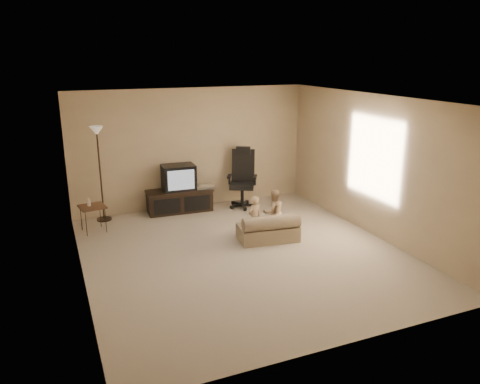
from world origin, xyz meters
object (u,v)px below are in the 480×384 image
object	(u,v)px
floor_lamp	(98,153)
child_sofa	(269,230)
toddler_right	(273,212)
office_chair	(243,186)
toddler_left	(254,217)
side_table	(92,207)
tv_stand	(180,192)

from	to	relation	value
floor_lamp	child_sofa	distance (m)	3.55
toddler_right	floor_lamp	bearing A→B (deg)	-31.70
office_chair	toddler_left	world-z (taller)	office_chair
office_chair	floor_lamp	bearing A→B (deg)	-156.85
floor_lamp	side_table	bearing A→B (deg)	-114.33
child_sofa	side_table	bearing A→B (deg)	156.70
office_chair	child_sofa	distance (m)	2.02
side_table	child_sofa	size ratio (longest dim) A/B	0.61
toddler_left	tv_stand	bearing A→B (deg)	-83.73
toddler_left	floor_lamp	bearing A→B (deg)	-56.89
side_table	child_sofa	world-z (taller)	side_table
side_table	floor_lamp	bearing A→B (deg)	65.67
tv_stand	toddler_left	xyz separation A→B (m)	(0.81, -1.96, -0.02)
office_chair	tv_stand	bearing A→B (deg)	-159.82
tv_stand	toddler_right	world-z (taller)	tv_stand
side_table	toddler_right	bearing A→B (deg)	-25.46
floor_lamp	child_sofa	xyz separation A→B (m)	(2.53, -2.21, -1.15)
office_chair	floor_lamp	world-z (taller)	floor_lamp
child_sofa	toddler_left	world-z (taller)	toddler_left
tv_stand	child_sofa	bearing A→B (deg)	-62.35
child_sofa	toddler_right	xyz separation A→B (m)	(0.20, 0.24, 0.22)
tv_stand	child_sofa	world-z (taller)	tv_stand
toddler_left	child_sofa	bearing A→B (deg)	117.59
floor_lamp	child_sofa	world-z (taller)	floor_lamp
tv_stand	side_table	xyz separation A→B (m)	(-1.78, -0.50, 0.06)
side_table	floor_lamp	size ratio (longest dim) A/B	0.36
tv_stand	toddler_right	xyz separation A→B (m)	(1.20, -1.92, 0.01)
floor_lamp	toddler_right	bearing A→B (deg)	-35.86
child_sofa	toddler_left	size ratio (longest dim) A/B	1.39
side_table	floor_lamp	world-z (taller)	floor_lamp
toddler_left	toddler_right	size ratio (longest dim) A/B	0.92
side_table	child_sofa	bearing A→B (deg)	-30.79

